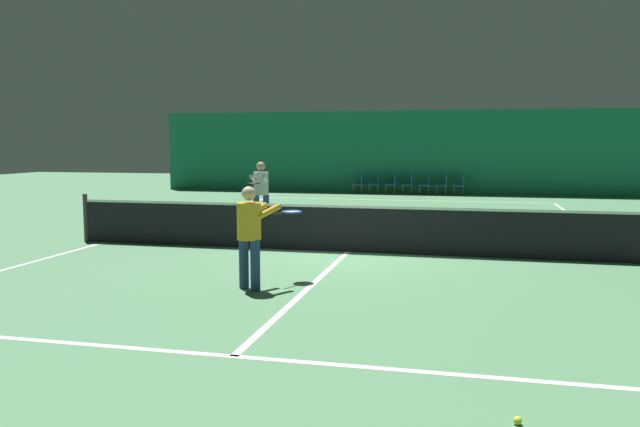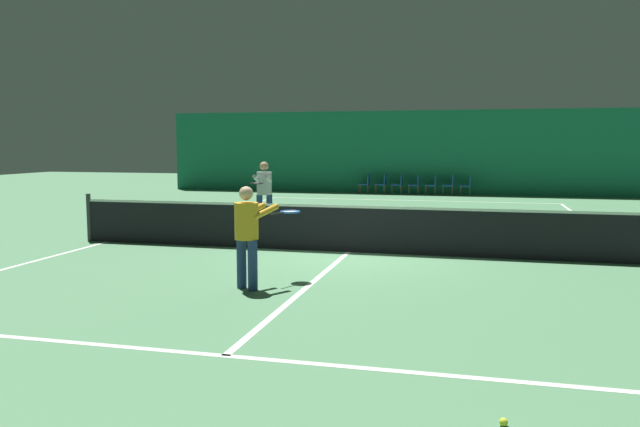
# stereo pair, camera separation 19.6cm
# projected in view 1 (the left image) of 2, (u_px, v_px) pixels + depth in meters

# --- Properties ---
(ground_plane) EXTENTS (60.00, 60.00, 0.00)m
(ground_plane) POSITION_uv_depth(u_px,v_px,m) (348.00, 252.00, 12.62)
(ground_plane) COLOR #4C7F56
(backdrop_curtain) EXTENTS (23.00, 0.12, 3.62)m
(backdrop_curtain) POSITION_uv_depth(u_px,v_px,m) (412.00, 152.00, 27.18)
(backdrop_curtain) COLOR #196B4C
(backdrop_curtain) RESTS_ON ground
(court_line_baseline_far) EXTENTS (11.00, 0.10, 0.00)m
(court_line_baseline_far) POSITION_uv_depth(u_px,v_px,m) (404.00, 200.00, 24.13)
(court_line_baseline_far) COLOR silver
(court_line_baseline_far) RESTS_ON ground
(court_line_service_far) EXTENTS (8.25, 0.10, 0.00)m
(court_line_service_far) POSITION_uv_depth(u_px,v_px,m) (387.00, 216.00, 18.81)
(court_line_service_far) COLOR silver
(court_line_service_far) RESTS_ON ground
(court_line_service_near) EXTENTS (8.25, 0.10, 0.00)m
(court_line_service_near) POSITION_uv_depth(u_px,v_px,m) (234.00, 356.00, 6.42)
(court_line_service_near) COLOR silver
(court_line_service_near) RESTS_ON ground
(court_line_sideline_left) EXTENTS (0.10, 23.80, 0.00)m
(court_line_sideline_left) POSITION_uv_depth(u_px,v_px,m) (105.00, 242.00, 13.86)
(court_line_sideline_left) COLOR silver
(court_line_sideline_left) RESTS_ON ground
(court_line_centre) EXTENTS (0.10, 12.80, 0.00)m
(court_line_centre) POSITION_uv_depth(u_px,v_px,m) (348.00, 252.00, 12.62)
(court_line_centre) COLOR silver
(court_line_centre) RESTS_ON ground
(tennis_net) EXTENTS (12.00, 0.10, 1.07)m
(tennis_net) POSITION_uv_depth(u_px,v_px,m) (348.00, 227.00, 12.56)
(tennis_net) COLOR black
(tennis_net) RESTS_ON ground
(player_near) EXTENTS (0.88, 1.32, 1.56)m
(player_near) POSITION_uv_depth(u_px,v_px,m) (251.00, 229.00, 9.32)
(player_near) COLOR navy
(player_near) RESTS_ON ground
(player_far) EXTENTS (0.55, 1.41, 1.71)m
(player_far) POSITION_uv_depth(u_px,v_px,m) (261.00, 189.00, 16.44)
(player_far) COLOR navy
(player_far) RESTS_ON ground
(courtside_chair_0) EXTENTS (0.44, 0.44, 0.84)m
(courtside_chair_0) POSITION_uv_depth(u_px,v_px,m) (360.00, 183.00, 27.30)
(courtside_chair_0) COLOR brown
(courtside_chair_0) RESTS_ON ground
(courtside_chair_1) EXTENTS (0.44, 0.44, 0.84)m
(courtside_chair_1) POSITION_uv_depth(u_px,v_px,m) (376.00, 183.00, 27.13)
(courtside_chair_1) COLOR brown
(courtside_chair_1) RESTS_ON ground
(courtside_chair_2) EXTENTS (0.44, 0.44, 0.84)m
(courtside_chair_2) POSITION_uv_depth(u_px,v_px,m) (392.00, 183.00, 26.97)
(courtside_chair_2) COLOR brown
(courtside_chair_2) RESTS_ON ground
(courtside_chair_3) EXTENTS (0.44, 0.44, 0.84)m
(courtside_chair_3) POSITION_uv_depth(u_px,v_px,m) (409.00, 183.00, 26.81)
(courtside_chair_3) COLOR brown
(courtside_chair_3) RESTS_ON ground
(courtside_chair_4) EXTENTS (0.44, 0.44, 0.84)m
(courtside_chair_4) POSITION_uv_depth(u_px,v_px,m) (426.00, 184.00, 26.65)
(courtside_chair_4) COLOR brown
(courtside_chair_4) RESTS_ON ground
(courtside_chair_5) EXTENTS (0.44, 0.44, 0.84)m
(courtside_chair_5) POSITION_uv_depth(u_px,v_px,m) (443.00, 184.00, 26.48)
(courtside_chair_5) COLOR brown
(courtside_chair_5) RESTS_ON ground
(courtside_chair_6) EXTENTS (0.44, 0.44, 0.84)m
(courtside_chair_6) POSITION_uv_depth(u_px,v_px,m) (461.00, 184.00, 26.32)
(courtside_chair_6) COLOR brown
(courtside_chair_6) RESTS_ON ground
(tennis_ball) EXTENTS (0.07, 0.07, 0.07)m
(tennis_ball) POSITION_uv_depth(u_px,v_px,m) (518.00, 421.00, 4.86)
(tennis_ball) COLOR #D1DB33
(tennis_ball) RESTS_ON ground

